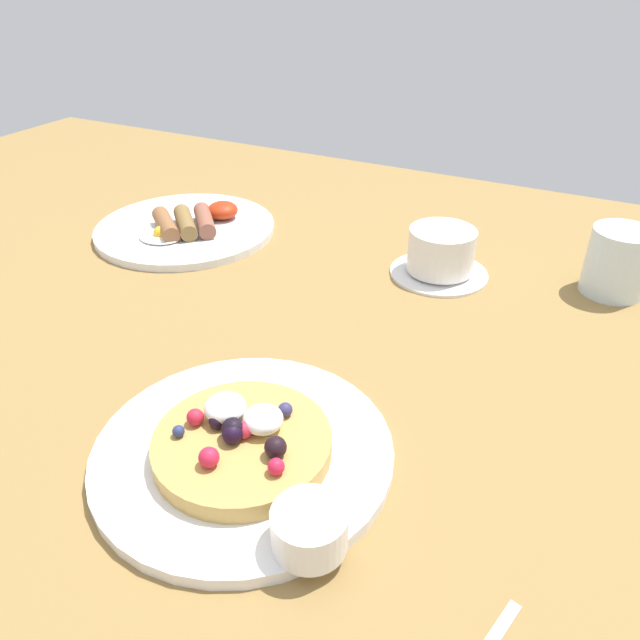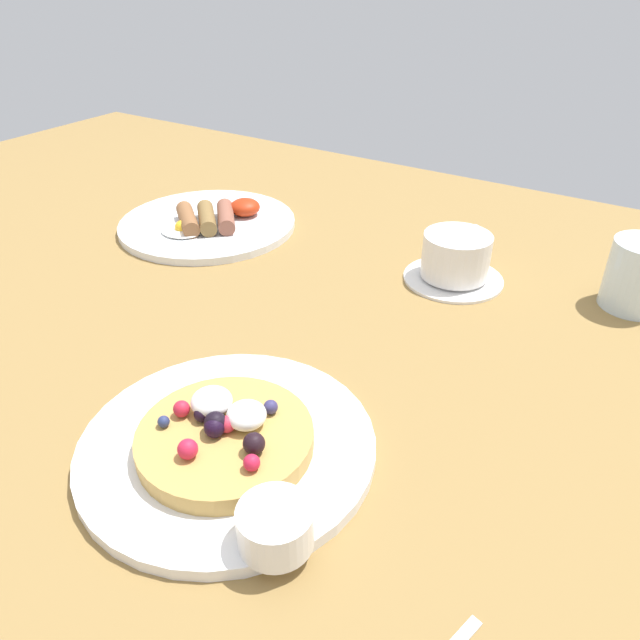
# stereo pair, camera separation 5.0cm
# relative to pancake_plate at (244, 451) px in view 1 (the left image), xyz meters

# --- Properties ---
(ground_plane) EXTENTS (1.97, 1.24, 0.03)m
(ground_plane) POSITION_rel_pancake_plate_xyz_m (-0.06, 0.17, -0.02)
(ground_plane) COLOR olive
(pancake_plate) EXTENTS (0.26, 0.26, 0.01)m
(pancake_plate) POSITION_rel_pancake_plate_xyz_m (0.00, 0.00, 0.00)
(pancake_plate) COLOR white
(pancake_plate) RESTS_ON ground_plane
(pancake_with_berries) EXTENTS (0.15, 0.15, 0.04)m
(pancake_with_berries) POSITION_rel_pancake_plate_xyz_m (0.00, -0.00, 0.02)
(pancake_with_berries) COLOR tan
(pancake_with_berries) RESTS_ON pancake_plate
(syrup_ramekin) EXTENTS (0.05, 0.05, 0.03)m
(syrup_ramekin) POSITION_rel_pancake_plate_xyz_m (0.10, -0.06, 0.02)
(syrup_ramekin) COLOR white
(syrup_ramekin) RESTS_ON pancake_plate
(breakfast_plate) EXTENTS (0.27, 0.27, 0.01)m
(breakfast_plate) POSITION_rel_pancake_plate_xyz_m (-0.34, 0.36, -0.00)
(breakfast_plate) COLOR white
(breakfast_plate) RESTS_ON ground_plane
(fried_breakfast) EXTENTS (0.12, 0.15, 0.03)m
(fried_breakfast) POSITION_rel_pancake_plate_xyz_m (-0.32, 0.35, 0.02)
(fried_breakfast) COLOR brown
(fried_breakfast) RESTS_ON breakfast_plate
(coffee_saucer) EXTENTS (0.13, 0.13, 0.01)m
(coffee_saucer) POSITION_rel_pancake_plate_xyz_m (0.05, 0.40, -0.00)
(coffee_saucer) COLOR white
(coffee_saucer) RESTS_ON ground_plane
(coffee_cup) EXTENTS (0.09, 0.12, 0.06)m
(coffee_cup) POSITION_rel_pancake_plate_xyz_m (0.05, 0.40, 0.03)
(coffee_cup) COLOR white
(coffee_cup) RESTS_ON coffee_saucer
(water_glass) EXTENTS (0.08, 0.08, 0.08)m
(water_glass) POSITION_rel_pancake_plate_xyz_m (0.25, 0.45, 0.04)
(water_glass) COLOR silver
(water_glass) RESTS_ON ground_plane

